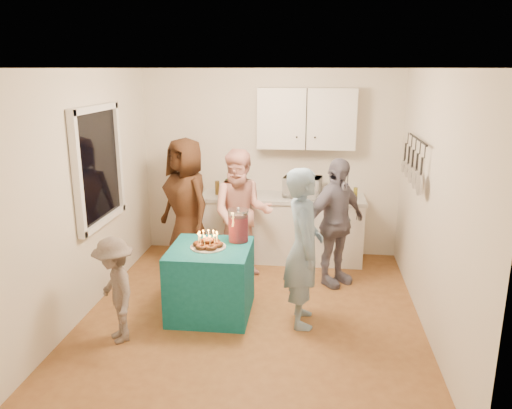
# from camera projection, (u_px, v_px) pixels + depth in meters

# --- Properties ---
(floor) EXTENTS (4.00, 4.00, 0.00)m
(floor) POSITION_uv_depth(u_px,v_px,m) (252.00, 314.00, 5.45)
(floor) COLOR brown
(floor) RESTS_ON ground
(ceiling) EXTENTS (4.00, 4.00, 0.00)m
(ceiling) POSITION_uv_depth(u_px,v_px,m) (252.00, 68.00, 4.77)
(ceiling) COLOR white
(ceiling) RESTS_ON floor
(back_wall) EXTENTS (3.60, 3.60, 0.00)m
(back_wall) POSITION_uv_depth(u_px,v_px,m) (270.00, 164.00, 7.02)
(back_wall) COLOR silver
(back_wall) RESTS_ON floor
(left_wall) EXTENTS (4.00, 4.00, 0.00)m
(left_wall) POSITION_uv_depth(u_px,v_px,m) (85.00, 194.00, 5.32)
(left_wall) COLOR silver
(left_wall) RESTS_ON floor
(right_wall) EXTENTS (4.00, 4.00, 0.00)m
(right_wall) POSITION_uv_depth(u_px,v_px,m) (433.00, 205.00, 4.90)
(right_wall) COLOR silver
(right_wall) RESTS_ON floor
(window_night) EXTENTS (0.04, 1.00, 1.20)m
(window_night) POSITION_uv_depth(u_px,v_px,m) (97.00, 166.00, 5.54)
(window_night) COLOR black
(window_night) RESTS_ON left_wall
(counter) EXTENTS (2.20, 0.58, 0.86)m
(counter) POSITION_uv_depth(u_px,v_px,m) (282.00, 229.00, 6.94)
(counter) COLOR white
(counter) RESTS_ON floor
(countertop) EXTENTS (2.24, 0.62, 0.05)m
(countertop) POSITION_uv_depth(u_px,v_px,m) (282.00, 198.00, 6.82)
(countertop) COLOR beige
(countertop) RESTS_ON counter
(upper_cabinet) EXTENTS (1.30, 0.30, 0.80)m
(upper_cabinet) POSITION_uv_depth(u_px,v_px,m) (307.00, 118.00, 6.65)
(upper_cabinet) COLOR white
(upper_cabinet) RESTS_ON back_wall
(pot_rack) EXTENTS (0.12, 1.00, 0.60)m
(pot_rack) POSITION_uv_depth(u_px,v_px,m) (414.00, 162.00, 5.50)
(pot_rack) COLOR black
(pot_rack) RESTS_ON right_wall
(microwave) EXTENTS (0.54, 0.41, 0.27)m
(microwave) POSITION_uv_depth(u_px,v_px,m) (302.00, 187.00, 6.75)
(microwave) COLOR white
(microwave) RESTS_ON countertop
(party_table) EXTENTS (0.86, 0.86, 0.76)m
(party_table) POSITION_uv_depth(u_px,v_px,m) (211.00, 281.00, 5.39)
(party_table) COLOR #0F5F68
(party_table) RESTS_ON floor
(donut_cake) EXTENTS (0.38, 0.38, 0.18)m
(donut_cake) POSITION_uv_depth(u_px,v_px,m) (208.00, 239.00, 5.27)
(donut_cake) COLOR #381C0C
(donut_cake) RESTS_ON party_table
(punch_jar) EXTENTS (0.22, 0.22, 0.34)m
(punch_jar) POSITION_uv_depth(u_px,v_px,m) (238.00, 226.00, 5.45)
(punch_jar) COLOR red
(punch_jar) RESTS_ON party_table
(man_birthday) EXTENTS (0.46, 0.65, 1.66)m
(man_birthday) POSITION_uv_depth(u_px,v_px,m) (303.00, 248.00, 5.08)
(man_birthday) COLOR #7794AE
(man_birthday) RESTS_ON floor
(woman_back_left) EXTENTS (1.01, 0.97, 1.75)m
(woman_back_left) POSITION_uv_depth(u_px,v_px,m) (186.00, 204.00, 6.57)
(woman_back_left) COLOR brown
(woman_back_left) RESTS_ON floor
(woman_back_center) EXTENTS (0.85, 0.69, 1.64)m
(woman_back_center) POSITION_uv_depth(u_px,v_px,m) (242.00, 214.00, 6.31)
(woman_back_center) COLOR #E07974
(woman_back_center) RESTS_ON floor
(woman_back_right) EXTENTS (0.93, 0.92, 1.58)m
(woman_back_right) POSITION_uv_depth(u_px,v_px,m) (335.00, 223.00, 6.04)
(woman_back_right) COLOR black
(woman_back_right) RESTS_ON floor
(child_near_left) EXTENTS (0.73, 0.79, 1.06)m
(child_near_left) POSITION_uv_depth(u_px,v_px,m) (115.00, 290.00, 4.81)
(child_near_left) COLOR #594D47
(child_near_left) RESTS_ON floor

